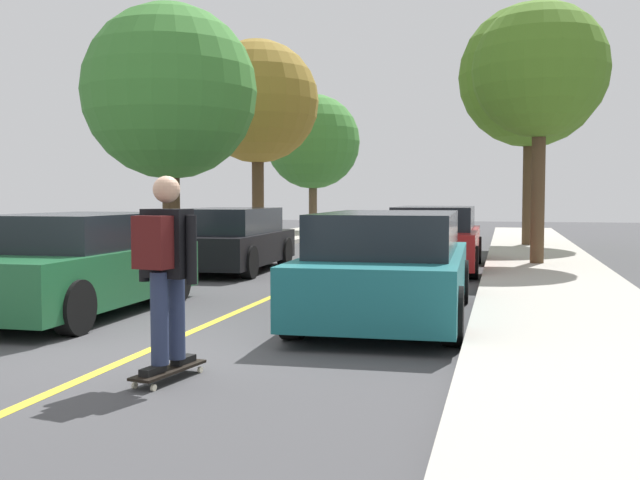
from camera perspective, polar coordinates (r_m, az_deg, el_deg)
The scene contains 14 objects.
ground at distance 7.79m, azimuth -13.36°, elevation -8.41°, with size 80.00×80.00×0.00m, color #424244.
sidewalk_right at distance 6.98m, azimuth 20.90°, elevation -9.34°, with size 2.44×56.00×0.14m, color #ADA89E.
center_line at distance 11.44m, azimuth -4.08°, elevation -4.54°, with size 0.12×39.20×0.01m, color gold.
parked_car_left_nearest at distance 10.50m, azimuth -18.45°, elevation -1.78°, with size 2.02×4.18×1.34m.
parked_car_left_near at distance 15.65m, azimuth -7.06°, elevation 0.02°, with size 2.04×4.11×1.33m.
parked_car_right_nearest at distance 9.56m, azimuth 5.38°, elevation -2.00°, with size 2.08×4.68×1.38m.
parked_car_right_near at distance 15.97m, azimuth 8.88°, elevation 0.10°, with size 1.94×4.66×1.36m.
street_tree_left_nearest at distance 18.21m, azimuth -11.52°, elevation 11.11°, with size 4.14×4.14×5.99m.
street_tree_left_near at distance 24.19m, azimuth -4.85°, elevation 10.56°, with size 3.94×3.94×6.45m.
street_tree_left_far at distance 30.86m, azimuth -0.55°, elevation 7.59°, with size 3.91×3.91×5.65m.
street_tree_right_nearest at distance 16.74m, azimuth 16.65°, elevation 12.40°, with size 2.88×2.88×5.56m.
street_tree_right_near at distance 23.00m, azimuth 15.97°, elevation 12.08°, with size 4.19×4.19×7.07m.
skateboard at distance 6.57m, azimuth -11.61°, elevation -9.85°, with size 0.36×0.87×0.10m.
skateboarder at distance 6.39m, azimuth -11.90°, elevation -1.58°, with size 0.59×0.71×1.65m.
Camera 1 is at (3.53, -6.76, 1.59)m, focal length 41.40 mm.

